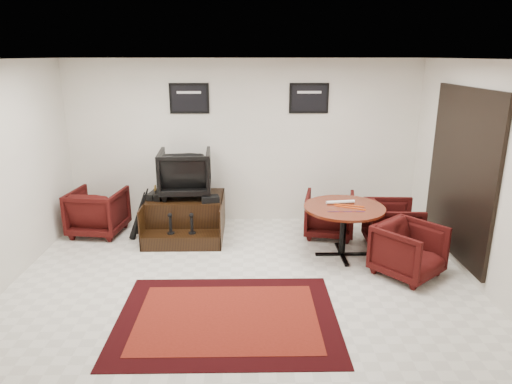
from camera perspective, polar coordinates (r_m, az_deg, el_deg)
ground at (r=5.98m, az=-1.68°, el=-11.68°), size 6.00×6.00×0.00m
room_shell at (r=5.49m, az=2.46°, el=5.60°), size 6.02×5.02×2.81m
area_rug at (r=5.34m, az=-3.61°, el=-15.41°), size 2.47×1.85×0.01m
shine_podium at (r=7.58m, az=-8.74°, el=-3.13°), size 1.23×1.26×0.63m
shine_chair at (r=7.49m, az=-8.86°, el=2.69°), size 0.86×0.81×0.84m
shoes_pair at (r=7.47m, az=-12.33°, el=-0.45°), size 0.28×0.33×0.11m
polish_kit at (r=7.19m, az=-5.75°, el=-0.86°), size 0.30×0.24×0.09m
umbrella_black at (r=7.47m, az=-14.49°, el=-2.81°), size 0.31×0.11×0.82m
umbrella_hooked at (r=7.70m, az=-14.10°, el=-2.24°), size 0.30×0.11×0.81m
armchair_side at (r=7.92m, az=-19.17°, el=-2.07°), size 0.90×0.86×0.83m
meeting_table at (r=6.69m, az=10.94°, el=-2.54°), size 1.16×1.16×0.76m
table_chair_back at (r=7.51m, az=9.16°, el=-2.52°), size 0.89×0.85×0.78m
table_chair_window at (r=7.27m, az=16.75°, el=-3.69°), size 0.75×0.80×0.79m
table_chair_corner at (r=6.42m, az=18.57°, el=-6.65°), size 1.04×1.04×0.79m
paper_roll at (r=6.77m, az=10.51°, el=-1.24°), size 0.42×0.10×0.05m
table_clutter at (r=6.60m, az=11.47°, el=-1.94°), size 0.56×0.35×0.01m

